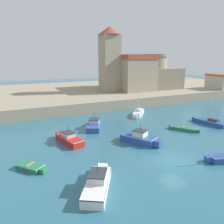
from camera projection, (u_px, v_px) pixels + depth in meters
ground_plane at (174, 160)px, 22.90m from camera, size 200.00×200.00×0.00m
quay_seawall at (67, 94)px, 59.78m from camera, size 120.00×40.00×2.14m
sailboat_white_0 at (138, 113)px, 41.16m from camera, size 4.67×4.82×5.38m
motorboat_blue_1 at (94, 125)px, 33.37m from camera, size 3.84×5.51×2.37m
motorboat_red_2 at (69, 139)px, 27.53m from camera, size 2.63×5.49×2.32m
motorboat_blue_3 at (140, 138)px, 27.50m from camera, size 3.81×5.22×2.58m
sailboat_blue_4 at (210, 122)px, 35.33m from camera, size 2.28×5.77×4.56m
motorboat_white_5 at (98, 183)px, 17.71m from camera, size 4.19×5.63×2.35m
dinghy_green_6 at (184, 128)px, 32.41m from camera, size 3.13×3.96×0.59m
dinghy_green_8 at (31, 167)px, 20.90m from camera, size 2.78×3.09×0.57m
church at (124, 69)px, 59.61m from camera, size 14.08×16.01×16.03m
fortress at (153, 75)px, 63.47m from camera, size 12.42×12.42×9.51m
harbor_shed_near_wharf at (221, 81)px, 61.65m from camera, size 6.59×6.57×4.14m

